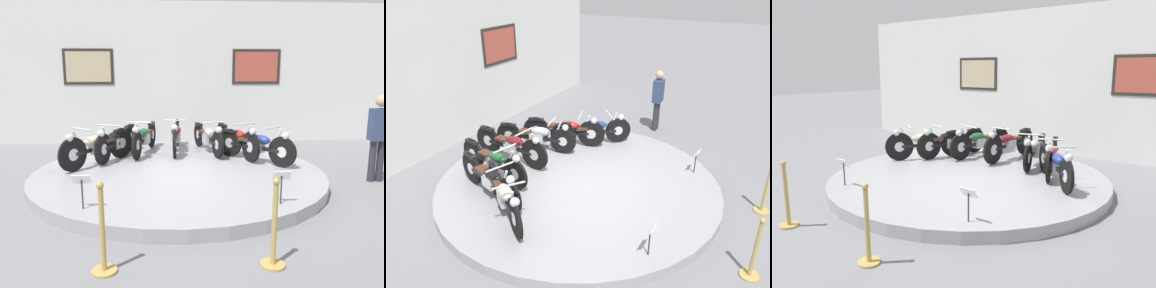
{
  "view_description": "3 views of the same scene",
  "coord_description": "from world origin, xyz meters",
  "views": [
    {
      "loc": [
        -0.24,
        -7.12,
        2.18
      ],
      "look_at": [
        0.26,
        -0.02,
        0.72
      ],
      "focal_mm": 35.0,
      "sensor_mm": 36.0,
      "label": 1
    },
    {
      "loc": [
        -5.77,
        -3.19,
        4.05
      ],
      "look_at": [
        0.03,
        0.02,
        0.98
      ],
      "focal_mm": 35.0,
      "sensor_mm": 36.0,
      "label": 2
    },
    {
      "loc": [
        4.38,
        -6.06,
        2.34
      ],
      "look_at": [
        -0.2,
        0.1,
        0.8
      ],
      "focal_mm": 35.0,
      "sensor_mm": 36.0,
      "label": 3
    }
  ],
  "objects": [
    {
      "name": "visitor_standing",
      "position": [
        3.81,
        -0.37,
        0.94
      ],
      "size": [
        0.36,
        0.22,
        1.67
      ],
      "color": "#2D2D38",
      "rests_on": "ground_plane"
    },
    {
      "name": "motorcycle_silver",
      "position": [
        0.75,
        1.51,
        0.58
      ],
      "size": [
        0.61,
        1.92,
        0.78
      ],
      "color": "black",
      "rests_on": "display_platform"
    },
    {
      "name": "motorcycle_blue",
      "position": [
        1.66,
        0.51,
        0.58
      ],
      "size": [
        1.33,
        1.53,
        0.79
      ],
      "color": "black",
      "rests_on": "display_platform"
    },
    {
      "name": "stanchion_post_right_of_entry",
      "position": [
        0.93,
        -3.37,
        0.34
      ],
      "size": [
        0.28,
        0.28,
        1.02
      ],
      "color": "tan",
      "rests_on": "ground_plane"
    },
    {
      "name": "motorcycle_red",
      "position": [
        1.34,
        1.1,
        0.59
      ],
      "size": [
        0.74,
        1.92,
        0.8
      ],
      "color": "black",
      "rests_on": "display_platform"
    },
    {
      "name": "motorcycle_cream",
      "position": [
        -1.66,
        0.51,
        0.6
      ],
      "size": [
        1.23,
        1.67,
        0.81
      ],
      "color": "black",
      "rests_on": "display_platform"
    },
    {
      "name": "motorcycle_black",
      "position": [
        -1.34,
        1.1,
        0.59
      ],
      "size": [
        0.73,
        1.91,
        0.8
      ],
      "color": "black",
      "rests_on": "display_platform"
    },
    {
      "name": "info_placard_front_left",
      "position": [
        -1.43,
        -1.99,
        0.57
      ],
      "size": [
        0.26,
        0.11,
        0.51
      ],
      "color": "#333338",
      "rests_on": "display_platform"
    },
    {
      "name": "info_placard_front_centre",
      "position": [
        1.43,
        -1.99,
        0.57
      ],
      "size": [
        0.26,
        0.11,
        0.51
      ],
      "color": "#333338",
      "rests_on": "display_platform"
    },
    {
      "name": "motorcycle_green",
      "position": [
        -0.75,
        1.51,
        0.59
      ],
      "size": [
        0.58,
        1.96,
        0.8
      ],
      "color": "black",
      "rests_on": "display_platform"
    },
    {
      "name": "back_wall",
      "position": [
        0.0,
        3.91,
        2.0
      ],
      "size": [
        14.0,
        0.22,
        4.0
      ],
      "color": "silver",
      "rests_on": "ground_plane"
    },
    {
      "name": "display_platform",
      "position": [
        0.0,
        0.0,
        0.1
      ],
      "size": [
        5.61,
        5.61,
        0.2
      ],
      "primitive_type": "cylinder",
      "color": "#99999E",
      "rests_on": "ground_plane"
    },
    {
      "name": "motorcycle_maroon",
      "position": [
        -0.0,
        1.66,
        0.61
      ],
      "size": [
        0.54,
        2.03,
        0.82
      ],
      "color": "black",
      "rests_on": "display_platform"
    },
    {
      "name": "stanchion_post_left_of_entry",
      "position": [
        -0.93,
        -3.37,
        0.34
      ],
      "size": [
        0.28,
        0.28,
        1.02
      ],
      "color": "tan",
      "rests_on": "ground_plane"
    },
    {
      "name": "ground_plane",
      "position": [
        0.0,
        0.0,
        0.0
      ],
      "size": [
        60.0,
        60.0,
        0.0
      ],
      "primitive_type": "plane",
      "color": "slate"
    }
  ]
}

